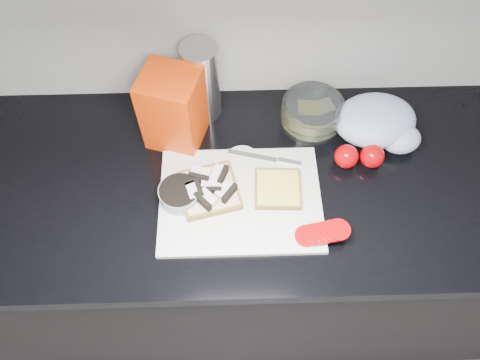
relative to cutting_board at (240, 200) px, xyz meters
name	(u,v)px	position (x,y,z in m)	size (l,w,h in m)	color
base_cabinet	(281,249)	(0.14, 0.07, -0.48)	(3.50, 0.60, 0.86)	black
countertop	(294,180)	(0.14, 0.07, -0.03)	(3.50, 0.64, 0.04)	black
cutting_board	(240,200)	(0.00, 0.00, 0.00)	(0.40, 0.30, 0.01)	silver
bread_left	(209,189)	(-0.08, 0.02, 0.02)	(0.17, 0.17, 0.05)	beige
bread_right	(278,189)	(0.09, 0.02, 0.01)	(0.12, 0.12, 0.02)	beige
tomato_slices	(322,233)	(0.19, -0.11, 0.02)	(0.14, 0.08, 0.03)	#AA0307
knife	(274,159)	(0.09, 0.11, 0.01)	(0.19, 0.06, 0.01)	silver
seed_tub	(180,194)	(-0.15, 0.01, 0.02)	(0.10, 0.10, 0.05)	gray
tub_lid	(242,160)	(0.01, 0.12, 0.00)	(0.09, 0.09, 0.01)	silver
glass_bowl	(312,113)	(0.20, 0.25, 0.03)	(0.17, 0.17, 0.07)	silver
bread_bag	(173,109)	(-0.16, 0.21, 0.10)	(0.14, 0.13, 0.22)	red
steel_canister	(202,81)	(-0.09, 0.30, 0.11)	(0.10, 0.10, 0.23)	#B8B8BD
grocery_bag	(379,123)	(0.37, 0.20, 0.04)	(0.24, 0.21, 0.10)	#ACBDD4
whole_tomatoes	(359,156)	(0.31, 0.10, 0.03)	(0.13, 0.06, 0.06)	#AA0307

